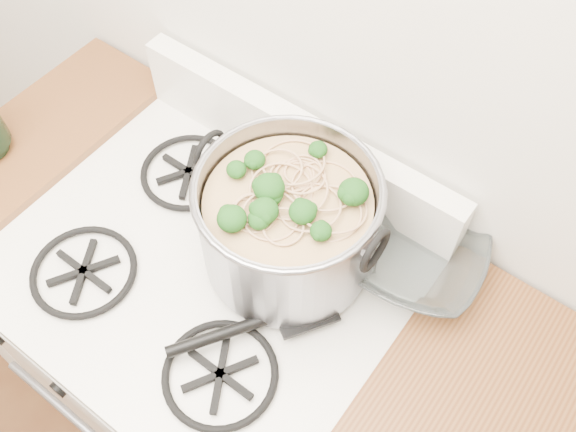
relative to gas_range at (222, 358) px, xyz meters
The scene contains 5 objects.
gas_range is the anchor object (origin of this frame).
counter_left 0.51m from the gas_range, behind, with size 0.25×0.65×0.92m.
stock_pot 0.61m from the gas_range, 42.80° to the left, with size 0.36×0.33×0.22m.
spatula 0.54m from the gas_range, ahead, with size 0.29×0.31×0.02m, color black, non-canonical shape.
glass_bowl 0.64m from the gas_range, 35.61° to the left, with size 0.10×0.10×0.02m, color white.
Camera 1 is at (0.50, 0.87, 1.98)m, focal length 40.00 mm.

